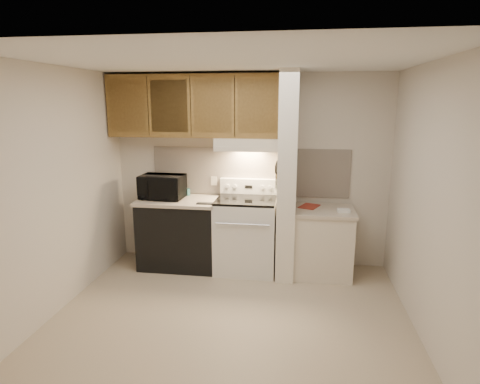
# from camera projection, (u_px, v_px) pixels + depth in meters

# --- Properties ---
(floor) EXTENTS (3.60, 3.60, 0.00)m
(floor) POSITION_uv_depth(u_px,v_px,m) (231.00, 314.00, 4.13)
(floor) COLOR tan
(floor) RESTS_ON ground
(ceiling) EXTENTS (3.60, 3.60, 0.00)m
(ceiling) POSITION_uv_depth(u_px,v_px,m) (230.00, 61.00, 3.58)
(ceiling) COLOR white
(ceiling) RESTS_ON wall_back
(wall_back) EXTENTS (3.60, 2.50, 0.02)m
(wall_back) POSITION_uv_depth(u_px,v_px,m) (250.00, 170.00, 5.30)
(wall_back) COLOR beige
(wall_back) RESTS_ON floor
(wall_left) EXTENTS (0.02, 3.00, 2.50)m
(wall_left) POSITION_uv_depth(u_px,v_px,m) (58.00, 191.00, 4.11)
(wall_left) COLOR beige
(wall_left) RESTS_ON floor
(wall_right) EXTENTS (0.02, 3.00, 2.50)m
(wall_right) POSITION_uv_depth(u_px,v_px,m) (428.00, 203.00, 3.60)
(wall_right) COLOR beige
(wall_right) RESTS_ON floor
(backsplash) EXTENTS (2.60, 0.02, 0.63)m
(backsplash) POSITION_uv_depth(u_px,v_px,m) (249.00, 172.00, 5.30)
(backsplash) COLOR #F7E2CD
(backsplash) RESTS_ON wall_back
(range_body) EXTENTS (0.76, 0.65, 0.92)m
(range_body) POSITION_uv_depth(u_px,v_px,m) (246.00, 236.00, 5.15)
(range_body) COLOR silver
(range_body) RESTS_ON floor
(oven_window) EXTENTS (0.50, 0.01, 0.30)m
(oven_window) POSITION_uv_depth(u_px,v_px,m) (243.00, 241.00, 4.83)
(oven_window) COLOR black
(oven_window) RESTS_ON range_body
(oven_handle) EXTENTS (0.65, 0.02, 0.02)m
(oven_handle) POSITION_uv_depth(u_px,v_px,m) (242.00, 224.00, 4.75)
(oven_handle) COLOR silver
(oven_handle) RESTS_ON range_body
(cooktop) EXTENTS (0.74, 0.64, 0.03)m
(cooktop) POSITION_uv_depth(u_px,v_px,m) (246.00, 200.00, 5.04)
(cooktop) COLOR black
(cooktop) RESTS_ON range_body
(range_backguard) EXTENTS (0.76, 0.08, 0.20)m
(range_backguard) POSITION_uv_depth(u_px,v_px,m) (249.00, 186.00, 5.29)
(range_backguard) COLOR silver
(range_backguard) RESTS_ON range_body
(range_display) EXTENTS (0.10, 0.01, 0.04)m
(range_display) POSITION_uv_depth(u_px,v_px,m) (249.00, 187.00, 5.25)
(range_display) COLOR black
(range_display) RESTS_ON range_backguard
(range_knob_left_outer) EXTENTS (0.05, 0.02, 0.05)m
(range_knob_left_outer) POSITION_uv_depth(u_px,v_px,m) (228.00, 186.00, 5.29)
(range_knob_left_outer) COLOR silver
(range_knob_left_outer) RESTS_ON range_backguard
(range_knob_left_inner) EXTENTS (0.05, 0.02, 0.05)m
(range_knob_left_inner) POSITION_uv_depth(u_px,v_px,m) (235.00, 186.00, 5.27)
(range_knob_left_inner) COLOR silver
(range_knob_left_inner) RESTS_ON range_backguard
(range_knob_right_inner) EXTENTS (0.05, 0.02, 0.05)m
(range_knob_right_inner) POSITION_uv_depth(u_px,v_px,m) (262.00, 187.00, 5.22)
(range_knob_right_inner) COLOR silver
(range_knob_right_inner) RESTS_ON range_backguard
(range_knob_right_outer) EXTENTS (0.05, 0.02, 0.05)m
(range_knob_right_outer) POSITION_uv_depth(u_px,v_px,m) (270.00, 188.00, 5.21)
(range_knob_right_outer) COLOR silver
(range_knob_right_outer) RESTS_ON range_backguard
(dishwasher_front) EXTENTS (1.00, 0.63, 0.87)m
(dishwasher_front) POSITION_uv_depth(u_px,v_px,m) (180.00, 234.00, 5.28)
(dishwasher_front) COLOR black
(dishwasher_front) RESTS_ON floor
(left_countertop) EXTENTS (1.04, 0.67, 0.04)m
(left_countertop) POSITION_uv_depth(u_px,v_px,m) (179.00, 201.00, 5.18)
(left_countertop) COLOR #C1B19B
(left_countertop) RESTS_ON dishwasher_front
(spoon_rest) EXTENTS (0.22, 0.07, 0.01)m
(spoon_rest) POSITION_uv_depth(u_px,v_px,m) (206.00, 203.00, 4.93)
(spoon_rest) COLOR black
(spoon_rest) RESTS_ON left_countertop
(teal_jar) EXTENTS (0.09, 0.09, 0.09)m
(teal_jar) POSITION_uv_depth(u_px,v_px,m) (187.00, 192.00, 5.37)
(teal_jar) COLOR #2B6466
(teal_jar) RESTS_ON left_countertop
(outlet) EXTENTS (0.08, 0.01, 0.12)m
(outlet) POSITION_uv_depth(u_px,v_px,m) (214.00, 181.00, 5.38)
(outlet) COLOR beige
(outlet) RESTS_ON backsplash
(microwave) EXTENTS (0.57, 0.40, 0.31)m
(microwave) POSITION_uv_depth(u_px,v_px,m) (162.00, 187.00, 5.19)
(microwave) COLOR black
(microwave) RESTS_ON left_countertop
(partition_pillar) EXTENTS (0.22, 0.70, 2.50)m
(partition_pillar) POSITION_uv_depth(u_px,v_px,m) (288.00, 176.00, 4.89)
(partition_pillar) COLOR #EEE3CD
(partition_pillar) RESTS_ON floor
(pillar_trim) EXTENTS (0.01, 0.70, 0.04)m
(pillar_trim) POSITION_uv_depth(u_px,v_px,m) (278.00, 172.00, 4.90)
(pillar_trim) COLOR brown
(pillar_trim) RESTS_ON partition_pillar
(knife_strip) EXTENTS (0.02, 0.42, 0.04)m
(knife_strip) POSITION_uv_depth(u_px,v_px,m) (277.00, 171.00, 4.85)
(knife_strip) COLOR black
(knife_strip) RESTS_ON partition_pillar
(knife_blade_a) EXTENTS (0.01, 0.03, 0.16)m
(knife_blade_a) POSITION_uv_depth(u_px,v_px,m) (276.00, 181.00, 4.73)
(knife_blade_a) COLOR silver
(knife_blade_a) RESTS_ON knife_strip
(knife_handle_a) EXTENTS (0.02, 0.02, 0.10)m
(knife_handle_a) POSITION_uv_depth(u_px,v_px,m) (276.00, 169.00, 4.68)
(knife_handle_a) COLOR black
(knife_handle_a) RESTS_ON knife_strip
(knife_blade_b) EXTENTS (0.01, 0.04, 0.18)m
(knife_blade_b) POSITION_uv_depth(u_px,v_px,m) (276.00, 181.00, 4.79)
(knife_blade_b) COLOR silver
(knife_blade_b) RESTS_ON knife_strip
(knife_handle_b) EXTENTS (0.02, 0.02, 0.10)m
(knife_handle_b) POSITION_uv_depth(u_px,v_px,m) (276.00, 168.00, 4.76)
(knife_handle_b) COLOR black
(knife_handle_b) RESTS_ON knife_strip
(knife_blade_c) EXTENTS (0.01, 0.04, 0.20)m
(knife_blade_c) POSITION_uv_depth(u_px,v_px,m) (276.00, 181.00, 4.88)
(knife_blade_c) COLOR silver
(knife_blade_c) RESTS_ON knife_strip
(knife_handle_c) EXTENTS (0.02, 0.02, 0.10)m
(knife_handle_c) POSITION_uv_depth(u_px,v_px,m) (277.00, 167.00, 4.84)
(knife_handle_c) COLOR black
(knife_handle_c) RESTS_ON knife_strip
(knife_blade_d) EXTENTS (0.01, 0.04, 0.16)m
(knife_blade_d) POSITION_uv_depth(u_px,v_px,m) (277.00, 178.00, 4.94)
(knife_blade_d) COLOR silver
(knife_blade_d) RESTS_ON knife_strip
(knife_handle_d) EXTENTS (0.02, 0.02, 0.10)m
(knife_handle_d) POSITION_uv_depth(u_px,v_px,m) (277.00, 166.00, 4.90)
(knife_handle_d) COLOR black
(knife_handle_d) RESTS_ON knife_strip
(knife_blade_e) EXTENTS (0.01, 0.04, 0.18)m
(knife_blade_e) POSITION_uv_depth(u_px,v_px,m) (277.00, 178.00, 5.02)
(knife_blade_e) COLOR silver
(knife_blade_e) RESTS_ON knife_strip
(knife_handle_e) EXTENTS (0.02, 0.02, 0.10)m
(knife_handle_e) POSITION_uv_depth(u_px,v_px,m) (277.00, 165.00, 4.99)
(knife_handle_e) COLOR black
(knife_handle_e) RESTS_ON knife_strip
(oven_mitt) EXTENTS (0.03, 0.10, 0.25)m
(oven_mitt) POSITION_uv_depth(u_px,v_px,m) (277.00, 180.00, 5.09)
(oven_mitt) COLOR slate
(oven_mitt) RESTS_ON partition_pillar
(right_cab_base) EXTENTS (0.70, 0.60, 0.81)m
(right_cab_base) POSITION_uv_depth(u_px,v_px,m) (323.00, 244.00, 5.02)
(right_cab_base) COLOR beige
(right_cab_base) RESTS_ON floor
(right_countertop) EXTENTS (0.74, 0.64, 0.04)m
(right_countertop) POSITION_uv_depth(u_px,v_px,m) (324.00, 211.00, 4.92)
(right_countertop) COLOR #C1B19B
(right_countertop) RESTS_ON right_cab_base
(red_folder) EXTENTS (0.29, 0.33, 0.01)m
(red_folder) POSITION_uv_depth(u_px,v_px,m) (309.00, 206.00, 5.04)
(red_folder) COLOR maroon
(red_folder) RESTS_ON right_countertop
(white_box) EXTENTS (0.15, 0.11, 0.04)m
(white_box) POSITION_uv_depth(u_px,v_px,m) (344.00, 211.00, 4.79)
(white_box) COLOR white
(white_box) RESTS_ON right_countertop
(range_hood) EXTENTS (0.78, 0.44, 0.15)m
(range_hood) POSITION_uv_depth(u_px,v_px,m) (248.00, 144.00, 5.01)
(range_hood) COLOR beige
(range_hood) RESTS_ON upper_cabinets
(hood_lip) EXTENTS (0.78, 0.04, 0.06)m
(hood_lip) POSITION_uv_depth(u_px,v_px,m) (245.00, 149.00, 4.82)
(hood_lip) COLOR beige
(hood_lip) RESTS_ON range_hood
(upper_cabinets) EXTENTS (2.18, 0.33, 0.77)m
(upper_cabinets) POSITION_uv_depth(u_px,v_px,m) (194.00, 106.00, 5.05)
(upper_cabinets) COLOR brown
(upper_cabinets) RESTS_ON wall_back
(cab_door_a) EXTENTS (0.46, 0.01, 0.63)m
(cab_door_a) POSITION_uv_depth(u_px,v_px,m) (127.00, 106.00, 5.01)
(cab_door_a) COLOR brown
(cab_door_a) RESTS_ON upper_cabinets
(cab_gap_a) EXTENTS (0.01, 0.01, 0.73)m
(cab_gap_a) POSITION_uv_depth(u_px,v_px,m) (148.00, 106.00, 4.97)
(cab_gap_a) COLOR black
(cab_gap_a) RESTS_ON upper_cabinets
(cab_door_b) EXTENTS (0.46, 0.01, 0.63)m
(cab_door_b) POSITION_uv_depth(u_px,v_px,m) (169.00, 106.00, 4.93)
(cab_door_b) COLOR brown
(cab_door_b) RESTS_ON upper_cabinets
(cab_gap_b) EXTENTS (0.01, 0.01, 0.73)m
(cab_gap_b) POSITION_uv_depth(u_px,v_px,m) (191.00, 106.00, 4.89)
(cab_gap_b) COLOR black
(cab_gap_b) RESTS_ON upper_cabinets
(cab_door_c) EXTENTS (0.46, 0.01, 0.63)m
(cab_door_c) POSITION_uv_depth(u_px,v_px,m) (212.00, 106.00, 4.85)
(cab_door_c) COLOR brown
(cab_door_c) RESTS_ON upper_cabinets
(cab_gap_c) EXTENTS (0.01, 0.01, 0.73)m
(cab_gap_c) POSITION_uv_depth(u_px,v_px,m) (235.00, 106.00, 4.82)
(cab_gap_c) COLOR black
(cab_gap_c) RESTS_ON upper_cabinets
(cab_door_d) EXTENTS (0.46, 0.01, 0.63)m
(cab_door_d) POSITION_uv_depth(u_px,v_px,m) (257.00, 106.00, 4.78)
(cab_door_d) COLOR brown
(cab_door_d) RESTS_ON upper_cabinets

